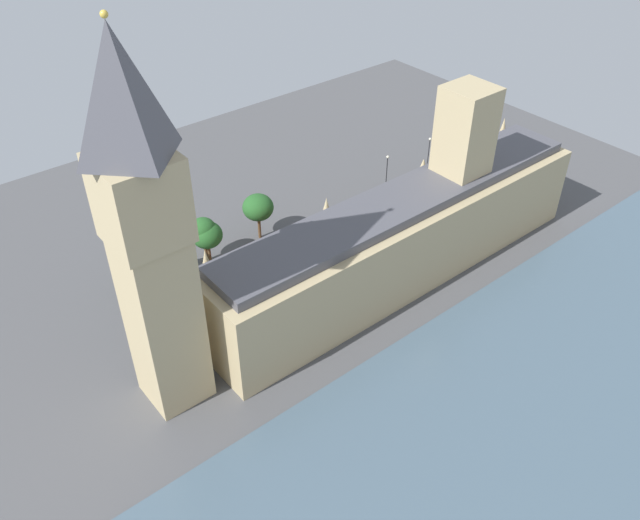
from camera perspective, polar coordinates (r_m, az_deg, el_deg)
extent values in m
plane|color=#4C4C4F|center=(114.35, 6.09, -0.80)|extent=(145.07, 145.07, 0.00)
cube|color=#475B6B|center=(99.65, 20.75, -10.54)|extent=(43.70, 130.57, 0.25)
cube|color=tan|center=(109.01, 7.07, 1.65)|extent=(13.29, 72.76, 14.29)
cube|color=tan|center=(113.25, 12.10, 7.42)|extent=(7.47, 7.47, 30.54)
cube|color=#4C4C54|center=(104.62, 7.39, 5.19)|extent=(10.10, 69.85, 1.60)
cone|color=tan|center=(130.55, 15.78, 11.28)|extent=(1.20, 1.20, 3.11)
cone|color=tan|center=(115.21, 9.04, 8.33)|extent=(1.20, 1.20, 1.90)
cone|color=tan|center=(101.76, 0.56, 4.85)|extent=(1.20, 1.20, 2.58)
cone|color=tan|center=(91.74, -9.98, 0.19)|extent=(1.20, 1.20, 2.72)
cube|color=tan|center=(86.44, -13.48, -5.24)|extent=(7.89, 7.89, 26.28)
cube|color=tan|center=(75.54, -15.47, 5.19)|extent=(8.68, 8.68, 10.73)
cylinder|color=silver|center=(79.19, -16.93, 6.49)|extent=(0.25, 6.00, 6.00)
torus|color=black|center=(79.19, -16.93, 6.49)|extent=(0.24, 6.24, 6.24)
cylinder|color=silver|center=(77.06, -12.51, 6.38)|extent=(6.00, 0.25, 6.00)
torus|color=black|center=(77.06, -12.51, 6.38)|extent=(6.24, 0.24, 6.24)
pyramid|color=#4C4C54|center=(70.00, -17.18, 13.90)|extent=(8.68, 8.68, 14.34)
sphere|color=gold|center=(67.56, -18.40, 19.76)|extent=(0.80, 0.80, 0.80)
cube|color=#19472D|center=(134.04, 8.30, 5.66)|extent=(1.80, 4.48, 0.75)
cube|color=black|center=(133.54, 8.26, 5.88)|extent=(1.51, 2.51, 0.65)
cylinder|color=black|center=(135.62, 8.46, 5.86)|extent=(0.25, 0.68, 0.68)
cylinder|color=black|center=(134.72, 8.96, 5.58)|extent=(0.25, 0.68, 0.68)
cylinder|color=black|center=(133.77, 7.61, 5.47)|extent=(0.25, 0.68, 0.68)
cylinder|color=black|center=(132.86, 8.11, 5.18)|extent=(0.25, 0.68, 0.68)
cube|color=black|center=(127.38, 4.36, 4.13)|extent=(2.15, 4.38, 0.75)
cube|color=black|center=(126.88, 4.30, 4.37)|extent=(1.69, 2.50, 0.65)
cylinder|color=black|center=(128.81, 4.62, 4.33)|extent=(0.31, 0.70, 0.68)
cylinder|color=black|center=(127.78, 5.05, 4.01)|extent=(0.31, 0.70, 0.68)
cylinder|color=black|center=(127.39, 3.65, 3.97)|extent=(0.31, 0.70, 0.68)
cylinder|color=black|center=(126.35, 4.08, 3.64)|extent=(0.31, 0.70, 0.68)
cube|color=silver|center=(119.58, 0.20, 1.79)|extent=(2.02, 4.15, 0.75)
cube|color=black|center=(119.27, 0.28, 2.10)|extent=(1.60, 2.36, 0.65)
cylinder|color=black|center=(118.69, -0.09, 1.26)|extent=(0.30, 0.70, 0.68)
cylinder|color=black|center=(119.72, -0.51, 1.62)|extent=(0.30, 0.70, 0.68)
cylinder|color=black|center=(119.90, 0.92, 1.67)|extent=(0.30, 0.70, 0.68)
cylinder|color=black|center=(120.92, 0.50, 2.02)|extent=(0.30, 0.70, 0.68)
cube|color=red|center=(114.52, -3.70, 1.08)|extent=(3.34, 10.67, 4.20)
cube|color=black|center=(114.47, -3.70, 1.12)|extent=(3.37, 10.27, 0.70)
cylinder|color=black|center=(113.55, -4.93, -0.68)|extent=(0.44, 1.12, 1.10)
cylinder|color=black|center=(115.16, -5.52, -0.10)|extent=(0.44, 1.12, 1.10)
cylinder|color=black|center=(116.51, -1.83, 0.58)|extent=(0.44, 1.12, 1.10)
cylinder|color=black|center=(118.08, -2.44, 1.13)|extent=(0.44, 1.12, 1.10)
cube|color=gold|center=(108.49, -7.89, -2.93)|extent=(2.32, 4.56, 0.75)
cube|color=black|center=(107.97, -8.02, -2.69)|extent=(1.82, 2.61, 0.65)
cylinder|color=black|center=(109.77, -7.42, -2.58)|extent=(0.32, 0.70, 0.68)
cylinder|color=black|center=(108.56, -7.00, -3.07)|extent=(0.32, 0.70, 0.68)
cylinder|color=black|center=(108.92, -8.73, -3.10)|extent=(0.32, 0.70, 0.68)
cylinder|color=black|center=(107.70, -8.32, -3.60)|extent=(0.32, 0.70, 0.68)
cylinder|color=navy|center=(103.84, -9.83, -5.37)|extent=(0.65, 0.65, 1.41)
sphere|color=beige|center=(103.28, -9.88, -5.03)|extent=(0.27, 0.27, 0.27)
cube|color=gray|center=(103.67, -9.69, -5.38)|extent=(0.26, 0.33, 0.25)
cylinder|color=#336B60|center=(114.88, 1.02, 0.06)|extent=(0.63, 0.63, 1.33)
sphere|color=#8C6647|center=(114.40, 1.03, 0.38)|extent=(0.26, 0.26, 0.26)
cube|color=black|center=(114.84, 1.16, 0.09)|extent=(0.30, 0.28, 0.24)
cylinder|color=brown|center=(116.11, -9.67, 0.62)|extent=(0.56, 0.56, 3.62)
ellipsoid|color=#235623|center=(113.89, -9.86, 2.17)|extent=(5.41, 5.41, 4.60)
cylinder|color=brown|center=(120.69, -5.33, 2.86)|extent=(0.56, 0.56, 4.49)
ellipsoid|color=#235623|center=(118.28, -5.45, 4.61)|extent=(5.67, 5.67, 4.82)
cylinder|color=brown|center=(111.54, -14.29, -1.25)|extent=(0.56, 0.56, 5.49)
ellipsoid|color=#235623|center=(108.52, -14.70, 0.87)|extent=(6.38, 6.38, 5.42)
cylinder|color=brown|center=(115.95, -10.00, 1.00)|extent=(0.56, 0.56, 5.18)
ellipsoid|color=#235623|center=(113.53, -10.22, 2.73)|extent=(4.44, 4.44, 3.77)
cylinder|color=black|center=(145.48, 9.48, 9.26)|extent=(0.18, 0.18, 5.98)
sphere|color=#F2EAC6|center=(144.00, 9.62, 10.40)|extent=(0.56, 0.56, 0.56)
cylinder|color=black|center=(136.52, 5.86, 7.70)|extent=(0.18, 0.18, 6.36)
sphere|color=#F2EAC6|center=(134.86, 5.95, 8.97)|extent=(0.56, 0.56, 0.56)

